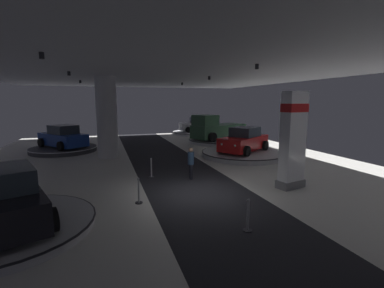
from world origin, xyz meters
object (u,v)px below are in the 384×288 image
(display_car_far_left, at_px, (63,137))
(visitor_walking_near, at_px, (191,161))
(display_platform_mid_right, at_px, (243,154))
(display_platform_far_left, at_px, (64,149))
(brand_sign_pylon, at_px, (293,139))
(display_platform_far_right, at_px, (219,140))
(pickup_truck_far_right, at_px, (216,129))
(display_car_near_left, at_px, (3,199))
(column_left, at_px, (107,118))
(display_car_mid_right, at_px, (244,141))
(display_car_deep_right, at_px, (198,125))
(display_platform_deep_right, at_px, (198,133))
(display_platform_near_left, at_px, (6,227))

(display_car_far_left, height_order, visitor_walking_near, display_car_far_left)
(display_platform_mid_right, relative_size, display_platform_far_left, 1.19)
(brand_sign_pylon, relative_size, display_platform_far_right, 0.75)
(pickup_truck_far_right, xyz_separation_m, display_car_far_left, (-13.01, -0.55, -0.17))
(brand_sign_pylon, distance_m, display_platform_far_left, 17.04)
(pickup_truck_far_right, distance_m, display_platform_mid_right, 6.65)
(display_car_near_left, height_order, display_car_far_left, display_car_far_left)
(column_left, xyz_separation_m, brand_sign_pylon, (7.64, -9.59, -0.55))
(display_platform_far_right, height_order, display_platform_mid_right, display_platform_mid_right)
(pickup_truck_far_right, relative_size, display_car_mid_right, 1.27)
(display_car_far_left, bearing_deg, display_car_deep_right, 29.74)
(column_left, distance_m, display_car_mid_right, 9.60)
(pickup_truck_far_right, xyz_separation_m, display_platform_deep_right, (0.72, 7.31, -1.13))
(column_left, height_order, display_platform_near_left, column_left)
(display_platform_deep_right, bearing_deg, column_left, -133.14)
(visitor_walking_near, bearing_deg, display_platform_mid_right, 38.94)
(display_platform_mid_right, height_order, display_platform_far_left, display_platform_mid_right)
(brand_sign_pylon, bearing_deg, display_platform_near_left, -174.84)
(display_platform_near_left, xyz_separation_m, pickup_truck_far_right, (12.86, 14.43, 1.12))
(column_left, relative_size, brand_sign_pylon, 1.29)
(display_platform_near_left, height_order, display_car_deep_right, display_car_deep_right)
(display_platform_mid_right, bearing_deg, display_platform_far_right, 81.47)
(column_left, xyz_separation_m, display_platform_far_right, (10.05, 3.98, -2.56))
(display_platform_near_left, bearing_deg, display_platform_mid_right, 33.00)
(display_car_deep_right, bearing_deg, display_car_mid_right, -95.86)
(display_platform_deep_right, height_order, display_car_far_left, display_car_far_left)
(display_car_deep_right, height_order, display_car_far_left, display_car_far_left)
(display_platform_far_right, xyz_separation_m, pickup_truck_far_right, (-0.30, -0.11, 1.09))
(pickup_truck_far_right, height_order, display_platform_deep_right, pickup_truck_far_right)
(display_car_mid_right, bearing_deg, display_platform_far_right, 81.67)
(display_car_far_left, bearing_deg, display_car_near_left, -89.35)
(brand_sign_pylon, relative_size, display_platform_mid_right, 0.73)
(display_platform_near_left, height_order, display_car_near_left, display_car_near_left)
(brand_sign_pylon, height_order, display_platform_near_left, brand_sign_pylon)
(display_car_far_left, bearing_deg, display_platform_mid_right, -25.90)
(column_left, xyz_separation_m, display_platform_deep_right, (10.47, 11.17, -2.60))
(display_car_deep_right, distance_m, visitor_walking_near, 19.29)
(display_platform_far_right, height_order, visitor_walking_near, visitor_walking_near)
(display_car_near_left, distance_m, display_platform_mid_right, 14.54)
(display_car_mid_right, xyz_separation_m, display_car_far_left, (-12.34, 5.96, -0.01))
(display_platform_deep_right, distance_m, display_car_far_left, 15.85)
(display_car_near_left, bearing_deg, visitor_walking_near, 28.09)
(display_platform_near_left, distance_m, display_platform_far_left, 13.91)
(column_left, distance_m, display_car_far_left, 4.93)
(display_car_mid_right, bearing_deg, display_platform_far_left, 154.15)
(display_platform_far_left, bearing_deg, display_platform_near_left, -89.31)
(column_left, height_order, display_car_far_left, column_left)
(display_platform_mid_right, xyz_separation_m, display_car_far_left, (-12.31, 5.98, 0.92))
(display_platform_far_right, xyz_separation_m, display_platform_mid_right, (-1.00, -6.64, 0.01))
(pickup_truck_far_right, xyz_separation_m, display_platform_mid_right, (-0.69, -6.53, -1.08))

